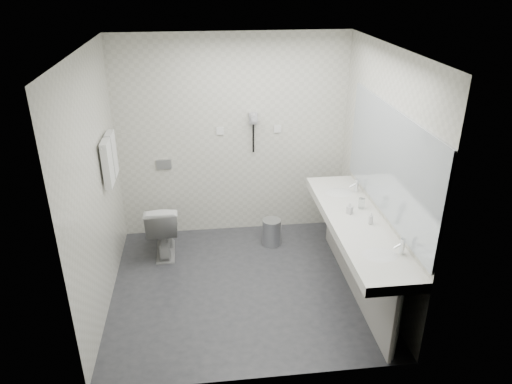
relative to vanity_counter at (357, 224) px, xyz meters
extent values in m
plane|color=#2A2A2F|center=(-1.12, 0.20, -0.80)|extent=(2.80, 2.80, 0.00)
plane|color=silver|center=(-1.12, 0.20, 1.70)|extent=(2.80, 2.80, 0.00)
plane|color=beige|center=(-1.12, 1.50, 0.45)|extent=(2.80, 0.00, 2.80)
plane|color=beige|center=(-1.12, -1.10, 0.45)|extent=(2.80, 0.00, 2.80)
plane|color=beige|center=(-2.52, 0.20, 0.45)|extent=(0.00, 2.60, 2.60)
plane|color=beige|center=(0.27, 0.20, 0.45)|extent=(0.00, 2.60, 2.60)
cube|color=silver|center=(0.00, 0.00, 0.00)|extent=(0.55, 2.20, 0.10)
cube|color=#999691|center=(0.02, 0.00, -0.42)|extent=(0.03, 2.15, 0.75)
cylinder|color=silver|center=(0.05, -1.04, -0.42)|extent=(0.06, 0.06, 0.75)
cylinder|color=silver|center=(0.05, 1.04, -0.42)|extent=(0.06, 0.06, 0.75)
cube|color=#B2BCC6|center=(0.26, 0.00, 0.65)|extent=(0.02, 2.20, 1.05)
ellipsoid|color=silver|center=(0.00, -0.65, 0.04)|extent=(0.40, 0.31, 0.05)
ellipsoid|color=silver|center=(0.00, 0.65, 0.04)|extent=(0.40, 0.31, 0.05)
cylinder|color=silver|center=(0.19, -0.65, 0.12)|extent=(0.04, 0.04, 0.15)
cylinder|color=silver|center=(0.19, 0.65, 0.12)|extent=(0.04, 0.04, 0.15)
imported|color=white|center=(-0.04, 0.15, 0.11)|extent=(0.08, 0.08, 0.12)
imported|color=white|center=(0.11, -0.09, 0.11)|extent=(0.06, 0.06, 0.13)
cylinder|color=silver|center=(0.12, 0.24, 0.11)|extent=(0.08, 0.08, 0.11)
imported|color=silver|center=(-2.01, 1.00, -0.46)|extent=(0.40, 0.68, 0.68)
cube|color=#B2B5BA|center=(-1.98, 1.49, 0.15)|extent=(0.18, 0.02, 0.12)
cylinder|color=#B2B5BA|center=(-0.70, 1.03, -0.64)|extent=(0.26, 0.26, 0.32)
cylinder|color=#B2B5BA|center=(-0.70, 1.03, -0.47)|extent=(0.23, 0.23, 0.02)
cylinder|color=silver|center=(-2.47, 0.75, 0.75)|extent=(0.02, 0.62, 0.02)
cube|color=silver|center=(-2.46, 0.61, 0.53)|extent=(0.07, 0.24, 0.48)
cube|color=silver|center=(-2.46, 0.89, 0.53)|extent=(0.07, 0.24, 0.48)
cube|color=#9C9BA1|center=(-0.88, 1.47, 0.70)|extent=(0.10, 0.04, 0.14)
cylinder|color=#9C9BA1|center=(-0.88, 1.40, 0.73)|extent=(0.08, 0.14, 0.08)
cylinder|color=black|center=(-0.88, 1.46, 0.45)|extent=(0.02, 0.02, 0.35)
cube|color=silver|center=(-1.27, 1.49, 0.55)|extent=(0.09, 0.02, 0.09)
cube|color=silver|center=(-0.57, 1.49, 0.55)|extent=(0.09, 0.02, 0.09)
camera|label=1|loc=(-1.50, -4.08, 2.34)|focal=33.75mm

